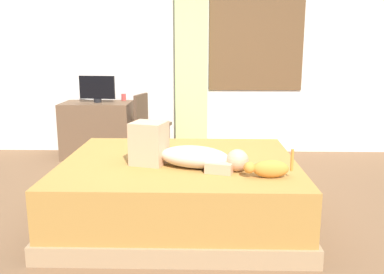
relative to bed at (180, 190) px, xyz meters
name	(u,v)px	position (x,y,z in m)	size (l,w,h in m)	color
ground_plane	(187,225)	(0.06, -0.13, -0.26)	(16.00, 16.00, 0.00)	brown
back_wall_with_window	(195,48)	(0.09, 2.45, 1.19)	(6.40, 0.14, 2.90)	silver
bed	(180,190)	(0.00, 0.00, 0.00)	(1.98, 1.67, 0.53)	#997A56
person_lying	(182,152)	(0.03, -0.20, 0.38)	(0.93, 0.48, 0.34)	#CCB299
cat	(268,169)	(0.66, -0.47, 0.34)	(0.36, 0.12, 0.21)	#C67A2D
desk	(98,130)	(-1.21, 2.05, 0.11)	(0.90, 0.56, 0.74)	brown
tv_monitor	(97,89)	(-1.19, 2.05, 0.66)	(0.48, 0.10, 0.35)	black
cup	(124,97)	(-0.89, 2.27, 0.52)	(0.06, 0.06, 0.09)	#B23D38
chair_by_desk	(148,121)	(-0.51, 1.95, 0.25)	(0.46, 0.46, 0.86)	#4C3828
curtain_left	(191,65)	(0.04, 2.33, 0.96)	(0.44, 0.06, 2.43)	#ADCC75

